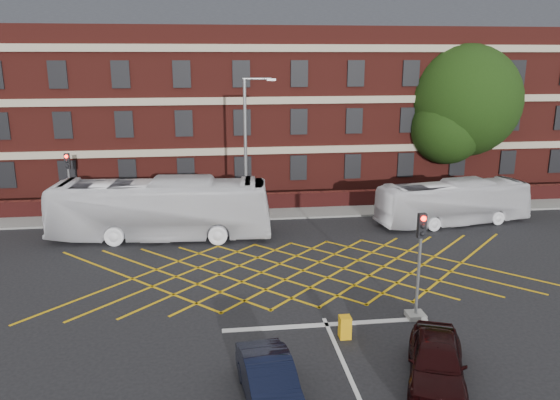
{
  "coord_description": "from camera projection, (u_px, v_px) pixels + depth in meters",
  "views": [
    {
      "loc": [
        -4.16,
        -22.11,
        9.99
      ],
      "look_at": [
        -1.17,
        1.5,
        3.69
      ],
      "focal_mm": 35.0,
      "sensor_mm": 36.0,
      "label": 1
    }
  ],
  "objects": [
    {
      "name": "car_navy",
      "position": [
        270.0,
        383.0,
        16.04
      ],
      "size": [
        1.86,
        4.26,
        1.36
      ],
      "primitive_type": "imported",
      "rotation": [
        0.0,
        0.0,
        0.1
      ],
      "color": "black",
      "rests_on": "ground"
    },
    {
      "name": "traffic_light_near",
      "position": [
        418.0,
        276.0,
        21.03
      ],
      "size": [
        0.7,
        0.7,
        4.27
      ],
      "color": "slate",
      "rests_on": "ground"
    },
    {
      "name": "stop_line",
      "position": [
        327.0,
        325.0,
        20.91
      ],
      "size": [
        8.0,
        0.3,
        0.02
      ],
      "primitive_type": "cube",
      "color": "silver",
      "rests_on": "ground"
    },
    {
      "name": "deciduous_tree",
      "position": [
        463.0,
        108.0,
        40.24
      ],
      "size": [
        8.29,
        8.24,
        10.92
      ],
      "color": "black",
      "rests_on": "ground"
    },
    {
      "name": "direction_signs",
      "position": [
        66.0,
        201.0,
        33.33
      ],
      "size": [
        1.1,
        0.16,
        2.2
      ],
      "color": "gray",
      "rests_on": "ground"
    },
    {
      "name": "far_pavement",
      "position": [
        278.0,
        212.0,
        35.76
      ],
      "size": [
        60.0,
        3.0,
        0.12
      ],
      "primitive_type": "cube",
      "color": "slate",
      "rests_on": "ground"
    },
    {
      "name": "traffic_light_far",
      "position": [
        71.0,
        194.0,
        33.59
      ],
      "size": [
        0.7,
        0.7,
        4.27
      ],
      "color": "slate",
      "rests_on": "ground"
    },
    {
      "name": "victorian_building",
      "position": [
        265.0,
        84.0,
        43.39
      ],
      "size": [
        51.0,
        12.17,
        20.4
      ],
      "color": "#561B16",
      "rests_on": "ground"
    },
    {
      "name": "boundary_wall",
      "position": [
        276.0,
        201.0,
        36.6
      ],
      "size": [
        56.0,
        0.5,
        1.1
      ],
      "primitive_type": "cube",
      "color": "#511715",
      "rests_on": "ground"
    },
    {
      "name": "car_maroon",
      "position": [
        436.0,
        361.0,
        17.07
      ],
      "size": [
        3.16,
        4.65,
        1.47
      ],
      "primitive_type": "imported",
      "rotation": [
        0.0,
        0.0,
        -0.36
      ],
      "color": "black",
      "rests_on": "ground"
    },
    {
      "name": "bus_left",
      "position": [
        161.0,
        209.0,
        30.48
      ],
      "size": [
        12.47,
        3.95,
        3.42
      ],
      "primitive_type": "imported",
      "rotation": [
        0.0,
        0.0,
        1.48
      ],
      "color": "white",
      "rests_on": "ground"
    },
    {
      "name": "utility_cabinet",
      "position": [
        345.0,
        327.0,
        19.87
      ],
      "size": [
        0.41,
        0.43,
        0.84
      ],
      "primitive_type": "cube",
      "color": "#E4A00D",
      "rests_on": "ground"
    },
    {
      "name": "box_junction_hatching",
      "position": [
        303.0,
        270.0,
        26.19
      ],
      "size": [
        8.22,
        8.22,
        0.02
      ],
      "primitive_type": "cube",
      "rotation": [
        0.0,
        0.0,
        0.79
      ],
      "color": "#CC990C",
      "rests_on": "ground"
    },
    {
      "name": "street_lamp",
      "position": [
        247.0,
        180.0,
        31.68
      ],
      "size": [
        2.25,
        1.0,
        8.82
      ],
      "color": "slate",
      "rests_on": "ground"
    },
    {
      "name": "bus_right",
      "position": [
        453.0,
        203.0,
        33.21
      ],
      "size": [
        9.84,
        3.7,
        2.68
      ],
      "primitive_type": "imported",
      "rotation": [
        0.0,
        0.0,
        1.72
      ],
      "color": "silver",
      "rests_on": "ground"
    },
    {
      "name": "ground",
      "position": [
        310.0,
        288.0,
        24.27
      ],
      "size": [
        120.0,
        120.0,
        0.0
      ],
      "primitive_type": "plane",
      "color": "black",
      "rests_on": "ground"
    }
  ]
}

